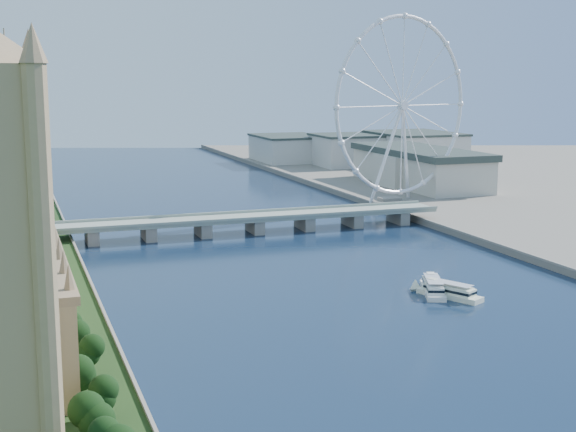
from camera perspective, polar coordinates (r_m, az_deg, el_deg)
name	(u,v)px	position (r m, az deg, el deg)	size (l,w,h in m)	color
tree_row	(102,421)	(192.54, -13.08, -14.03)	(7.95, 167.95, 20.28)	black
parliament_range	(20,269)	(303.31, -18.55, -3.61)	(24.00, 200.00, 70.00)	tan
big_ben	(9,120)	(404.15, -19.22, 6.48)	(20.02, 20.02, 110.00)	tan
westminster_bridge	(255,221)	(452.15, -2.38, -0.34)	(220.00, 22.00, 9.50)	gray
london_eye	(402,106)	(542.23, 8.13, 7.73)	(113.60, 39.12, 124.30)	silver
county_hall	(419,189)	(639.75, 9.27, 1.93)	(54.00, 144.00, 35.00)	beige
city_skyline	(210,158)	(709.73, -5.54, 4.16)	(505.00, 280.00, 32.00)	beige
tour_boat_near	(449,298)	(326.31, 11.41, -5.71)	(7.63, 29.86, 6.60)	silver
tour_boat_far	(433,293)	(331.32, 10.26, -5.43)	(7.72, 30.18, 6.67)	white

